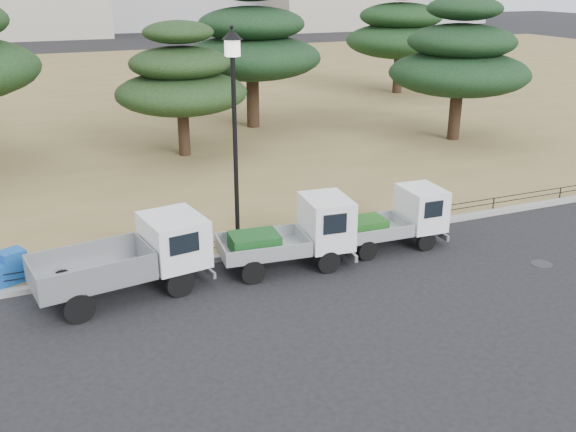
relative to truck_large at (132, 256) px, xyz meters
name	(u,v)px	position (x,y,z in m)	size (l,w,h in m)	color
ground	(317,287)	(4.50, -1.50, -1.05)	(220.00, 220.00, 0.00)	black
lawn	(124,96)	(4.50, 29.10, -0.97)	(120.00, 56.00, 0.15)	olive
curb	(280,248)	(4.50, 1.10, -0.97)	(120.00, 0.25, 0.16)	gray
truck_large	(132,256)	(0.00, 0.00, 0.00)	(4.52, 2.32, 1.88)	black
truck_kei_front	(296,234)	(4.50, -0.07, -0.08)	(3.77, 1.87, 1.93)	black
truck_kei_rear	(397,219)	(7.87, 0.08, -0.18)	(3.37, 1.54, 1.74)	black
street_lamp	(234,106)	(3.29, 1.40, 3.32)	(0.56, 0.56, 6.24)	black
pipe_fence	(278,235)	(4.50, 1.25, -0.61)	(38.00, 0.04, 0.40)	black
tarp_pile	(4,268)	(-3.06, 1.75, -0.55)	(1.57, 1.40, 0.86)	#1652AF
manhole	(542,264)	(11.00, -2.70, -1.04)	(0.60, 0.60, 0.01)	#2D2D30
pine_center_left	(181,79)	(4.46, 12.35, 2.46)	(5.72, 5.72, 5.81)	black
pine_center_right	(252,42)	(9.25, 16.59, 3.47)	(7.11, 7.11, 7.54)	black
pine_east_near	(460,59)	(17.39, 10.18, 2.98)	(6.64, 6.64, 6.71)	black
pine_east_far	(400,30)	(21.99, 22.79, 3.29)	(7.22, 7.22, 7.25)	black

